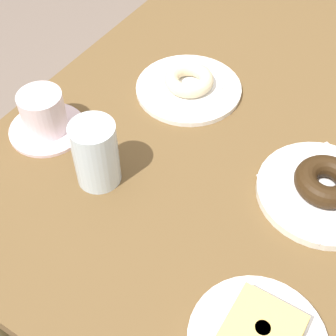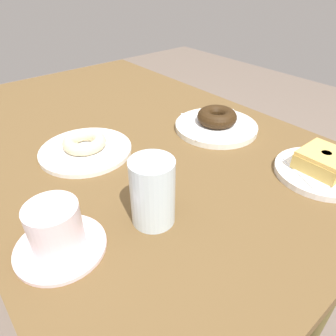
# 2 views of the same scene
# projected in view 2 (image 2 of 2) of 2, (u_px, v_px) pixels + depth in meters

# --- Properties ---
(ground_plane) EXTENTS (6.00, 6.00, 0.00)m
(ground_plane) POSITION_uv_depth(u_px,v_px,m) (136.00, 288.00, 1.26)
(ground_plane) COLOR #736357
(table) EXTENTS (1.25, 0.81, 0.73)m
(table) POSITION_uv_depth(u_px,v_px,m) (123.00, 151.00, 0.89)
(table) COLOR brown
(table) RESTS_ON ground_plane
(plate_sugar_ring) EXTENTS (0.22, 0.22, 0.01)m
(plate_sugar_ring) POSITION_uv_depth(u_px,v_px,m) (86.00, 150.00, 0.76)
(plate_sugar_ring) COLOR white
(plate_sugar_ring) RESTS_ON table
(napkin_sugar_ring) EXTENTS (0.15, 0.15, 0.00)m
(napkin_sugar_ring) POSITION_uv_depth(u_px,v_px,m) (85.00, 148.00, 0.75)
(napkin_sugar_ring) COLOR white
(napkin_sugar_ring) RESTS_ON plate_sugar_ring
(donut_sugar_ring) EXTENTS (0.10, 0.10, 0.03)m
(donut_sugar_ring) POSITION_uv_depth(u_px,v_px,m) (84.00, 142.00, 0.74)
(donut_sugar_ring) COLOR beige
(donut_sugar_ring) RESTS_ON napkin_sugar_ring
(plate_chocolate_ring) EXTENTS (0.23, 0.23, 0.02)m
(plate_chocolate_ring) POSITION_uv_depth(u_px,v_px,m) (216.00, 127.00, 0.86)
(plate_chocolate_ring) COLOR white
(plate_chocolate_ring) RESTS_ON table
(napkin_chocolate_ring) EXTENTS (0.22, 0.22, 0.00)m
(napkin_chocolate_ring) POSITION_uv_depth(u_px,v_px,m) (216.00, 124.00, 0.85)
(napkin_chocolate_ring) COLOR white
(napkin_chocolate_ring) RESTS_ON plate_chocolate_ring
(donut_chocolate_ring) EXTENTS (0.11, 0.11, 0.04)m
(donut_chocolate_ring) POSITION_uv_depth(u_px,v_px,m) (217.00, 117.00, 0.84)
(donut_chocolate_ring) COLOR #301E0D
(donut_chocolate_ring) RESTS_ON napkin_chocolate_ring
(plate_glazed_square) EXTENTS (0.20, 0.20, 0.01)m
(plate_glazed_square) POSITION_uv_depth(u_px,v_px,m) (320.00, 172.00, 0.68)
(plate_glazed_square) COLOR white
(plate_glazed_square) RESTS_ON table
(napkin_glazed_square) EXTENTS (0.16, 0.16, 0.00)m
(napkin_glazed_square) POSITION_uv_depth(u_px,v_px,m) (321.00, 169.00, 0.67)
(napkin_glazed_square) COLOR white
(napkin_glazed_square) RESTS_ON plate_glazed_square
(donut_glazed_square) EXTENTS (0.10, 0.10, 0.04)m
(donut_glazed_square) POSITION_uv_depth(u_px,v_px,m) (324.00, 161.00, 0.66)
(donut_glazed_square) COLOR tan
(donut_glazed_square) RESTS_ON napkin_glazed_square
(water_glass) EXTENTS (0.08, 0.08, 0.13)m
(water_glass) POSITION_uv_depth(u_px,v_px,m) (153.00, 192.00, 0.53)
(water_glass) COLOR silver
(water_glass) RESTS_ON table
(coffee_cup) EXTENTS (0.15, 0.15, 0.09)m
(coffee_cup) POSITION_uv_depth(u_px,v_px,m) (56.00, 231.00, 0.49)
(coffee_cup) COLOR silver
(coffee_cup) RESTS_ON table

